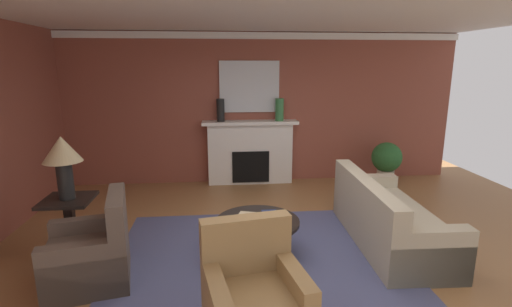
# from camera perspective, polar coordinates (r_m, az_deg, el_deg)

# --- Properties ---
(ground_plane) EXTENTS (9.29, 9.29, 0.00)m
(ground_plane) POSITION_cam_1_polar(r_m,az_deg,el_deg) (4.84, 3.67, -14.43)
(ground_plane) COLOR olive
(wall_fireplace) EXTENTS (7.75, 0.12, 2.84)m
(wall_fireplace) POSITION_cam_1_polar(r_m,az_deg,el_deg) (7.35, 0.05, 6.77)
(wall_fireplace) COLOR brown
(wall_fireplace) RESTS_ON ground_plane
(ceiling_panel) EXTENTS (7.75, 6.55, 0.06)m
(ceiling_panel) POSITION_cam_1_polar(r_m,az_deg,el_deg) (4.63, 3.60, 20.99)
(ceiling_panel) COLOR white
(crown_moulding) EXTENTS (7.75, 0.08, 0.12)m
(crown_moulding) POSITION_cam_1_polar(r_m,az_deg,el_deg) (7.24, 0.11, 17.30)
(crown_moulding) COLOR white
(area_rug) EXTENTS (3.37, 2.59, 0.01)m
(area_rug) POSITION_cam_1_polar(r_m,az_deg,el_deg) (4.74, 0.21, -14.92)
(area_rug) COLOR #4C517A
(area_rug) RESTS_ON ground_plane
(fireplace) EXTENTS (1.80, 0.35, 1.22)m
(fireplace) POSITION_cam_1_polar(r_m,az_deg,el_deg) (7.27, -0.89, -0.06)
(fireplace) COLOR white
(fireplace) RESTS_ON ground_plane
(mantel_mirror) EXTENTS (1.12, 0.04, 0.95)m
(mantel_mirror) POSITION_cam_1_polar(r_m,az_deg,el_deg) (7.21, -1.00, 10.01)
(mantel_mirror) COLOR silver
(sofa) EXTENTS (0.97, 2.13, 0.85)m
(sofa) POSITION_cam_1_polar(r_m,az_deg,el_deg) (5.19, 19.09, -9.55)
(sofa) COLOR #BCB299
(sofa) RESTS_ON ground_plane
(armchair_near_window) EXTENTS (0.95, 0.95, 0.95)m
(armchair_near_window) POSITION_cam_1_polar(r_m,az_deg,el_deg) (4.43, -23.40, -13.87)
(armchair_near_window) COLOR brown
(armchair_near_window) RESTS_ON ground_plane
(armchair_facing_fireplace) EXTENTS (0.93, 0.93, 0.95)m
(armchair_facing_fireplace) POSITION_cam_1_polar(r_m,az_deg,el_deg) (3.42, -0.27, -21.29)
(armchair_facing_fireplace) COLOR #9E7A4C
(armchair_facing_fireplace) RESTS_ON ground_plane
(coffee_table) EXTENTS (1.00, 1.00, 0.45)m
(coffee_table) POSITION_cam_1_polar(r_m,az_deg,el_deg) (4.60, 0.21, -11.30)
(coffee_table) COLOR black
(coffee_table) RESTS_ON ground_plane
(side_table) EXTENTS (0.56, 0.56, 0.70)m
(side_table) POSITION_cam_1_polar(r_m,az_deg,el_deg) (5.13, -26.14, -9.25)
(side_table) COLOR black
(side_table) RESTS_ON ground_plane
(table_lamp) EXTENTS (0.44, 0.44, 0.75)m
(table_lamp) POSITION_cam_1_polar(r_m,az_deg,el_deg) (4.90, -27.11, -0.25)
(table_lamp) COLOR black
(table_lamp) RESTS_ON side_table
(vase_mantel_right) EXTENTS (0.16, 0.16, 0.42)m
(vase_mantel_right) POSITION_cam_1_polar(r_m,az_deg,el_deg) (7.14, 3.55, 6.60)
(vase_mantel_right) COLOR #33703D
(vase_mantel_right) RESTS_ON fireplace
(vase_mantel_left) EXTENTS (0.15, 0.15, 0.42)m
(vase_mantel_left) POSITION_cam_1_polar(r_m,az_deg,el_deg) (7.05, -5.36, 6.49)
(vase_mantel_left) COLOR black
(vase_mantel_left) RESTS_ON fireplace
(book_red_cover) EXTENTS (0.19, 0.16, 0.03)m
(book_red_cover) POSITION_cam_1_polar(r_m,az_deg,el_deg) (4.71, 2.06, -8.95)
(book_red_cover) COLOR navy
(book_red_cover) RESTS_ON coffee_table
(book_art_folio) EXTENTS (0.26, 0.25, 0.03)m
(book_art_folio) POSITION_cam_1_polar(r_m,az_deg,el_deg) (4.51, 2.56, -9.57)
(book_art_folio) COLOR tan
(book_art_folio) RESTS_ON coffee_table
(book_small_novel) EXTENTS (0.22, 0.20, 0.05)m
(book_small_novel) POSITION_cam_1_polar(r_m,az_deg,el_deg) (4.45, -1.42, -9.35)
(book_small_novel) COLOR tan
(book_small_novel) RESTS_ON coffee_table
(potted_plant) EXTENTS (0.56, 0.56, 0.83)m
(potted_plant) POSITION_cam_1_polar(r_m,az_deg,el_deg) (7.54, 19.03, -0.97)
(potted_plant) COLOR #BCB29E
(potted_plant) RESTS_ON ground_plane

